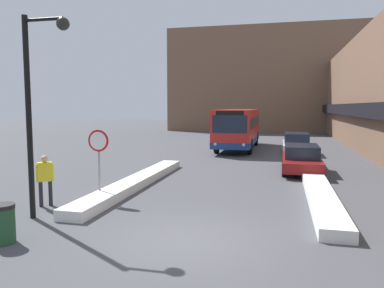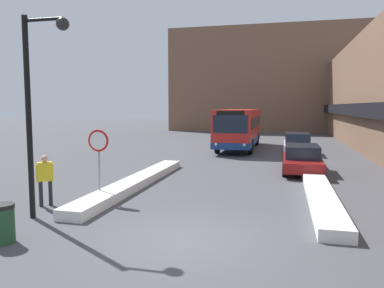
% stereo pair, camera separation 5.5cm
% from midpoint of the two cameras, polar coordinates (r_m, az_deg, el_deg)
% --- Properties ---
extents(ground_plane, '(160.00, 160.00, 0.00)m').
position_cam_midpoint_polar(ground_plane, '(9.47, -1.12, -14.48)').
color(ground_plane, '#47474C').
extents(building_row_right, '(5.50, 60.00, 8.64)m').
position_cam_midpoint_polar(building_row_right, '(33.51, 27.11, 6.86)').
color(building_row_right, brown).
rests_on(building_row_right, ground_plane).
extents(building_backdrop_far, '(26.00, 8.00, 13.64)m').
position_cam_midpoint_polar(building_backdrop_far, '(52.85, 11.28, 9.45)').
color(building_backdrop_far, brown).
rests_on(building_backdrop_far, ground_plane).
extents(snow_bank_left, '(0.90, 10.22, 0.34)m').
position_cam_midpoint_polar(snow_bank_left, '(15.73, -8.61, -5.72)').
color(snow_bank_left, silver).
rests_on(snow_bank_left, ground_plane).
extents(snow_bank_right, '(0.90, 11.22, 0.34)m').
position_cam_midpoint_polar(snow_bank_right, '(15.19, 18.47, -6.35)').
color(snow_bank_right, silver).
rests_on(snow_bank_right, ground_plane).
extents(city_bus, '(2.61, 10.16, 3.04)m').
position_cam_midpoint_polar(city_bus, '(29.18, 7.03, 2.54)').
color(city_bus, red).
rests_on(city_bus, ground_plane).
extents(parked_car_front, '(1.87, 4.70, 1.35)m').
position_cam_midpoint_polar(parked_car_front, '(19.52, 16.24, -2.11)').
color(parked_car_front, maroon).
rests_on(parked_car_front, ground_plane).
extents(parked_car_middle, '(1.85, 4.81, 1.47)m').
position_cam_midpoint_polar(parked_car_middle, '(26.68, 15.56, 0.04)').
color(parked_car_middle, silver).
rests_on(parked_car_middle, ground_plane).
extents(stop_sign, '(0.76, 0.08, 2.47)m').
position_cam_midpoint_polar(stop_sign, '(13.40, -14.16, -0.76)').
color(stop_sign, gray).
rests_on(stop_sign, ground_plane).
extents(street_lamp, '(1.46, 0.36, 5.82)m').
position_cam_midpoint_polar(street_lamp, '(11.58, -22.67, 7.15)').
color(street_lamp, black).
rests_on(street_lamp, ground_plane).
extents(pedestrian, '(0.49, 0.44, 1.69)m').
position_cam_midpoint_polar(pedestrian, '(13.21, -21.60, -4.52)').
color(pedestrian, '#232328').
rests_on(pedestrian, ground_plane).
extents(trash_bin, '(0.59, 0.59, 0.95)m').
position_cam_midpoint_polar(trash_bin, '(10.23, -27.02, -10.75)').
color(trash_bin, '#234C2D').
rests_on(trash_bin, ground_plane).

